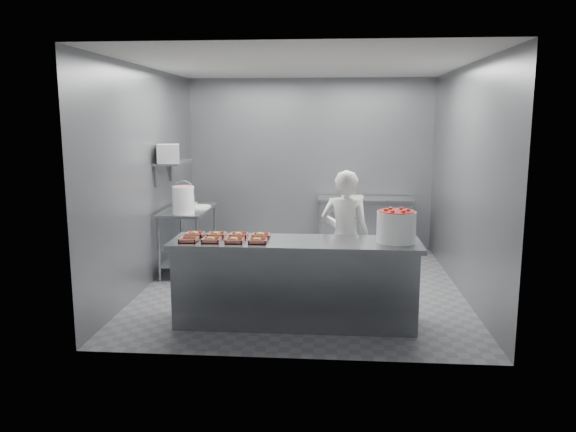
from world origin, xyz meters
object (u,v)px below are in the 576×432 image
at_px(service_counter, 295,282).
at_px(tray_6, 239,235).
at_px(tray_4, 195,234).
at_px(prep_table, 188,230).
at_px(tray_0, 189,240).
at_px(tray_5, 217,234).
at_px(strawberry_tub, 396,226).
at_px(glaze_bucket, 183,199).
at_px(tray_2, 234,240).
at_px(tray_3, 258,241).
at_px(tray_1, 211,240).
at_px(worker, 345,239).
at_px(appliance, 168,154).
at_px(back_counter, 365,225).
at_px(tray_7, 261,235).

distance_m(service_counter, tray_6, 0.79).
bearing_deg(tray_4, prep_table, 106.94).
distance_m(tray_0, tray_5, 0.36).
height_order(strawberry_tub, glaze_bucket, glaze_bucket).
bearing_deg(tray_6, tray_2, -90.00).
bearing_deg(tray_3, tray_1, 180.00).
xyz_separation_m(tray_3, worker, (0.91, 0.76, -0.13)).
distance_m(tray_3, strawberry_tub, 1.43).
height_order(worker, appliance, appliance).
relative_size(tray_2, glaze_bucket, 0.42).
relative_size(back_counter, glaze_bucket, 3.37).
bearing_deg(appliance, tray_0, -83.80).
bearing_deg(tray_3, prep_table, 121.43).
height_order(service_counter, tray_2, tray_2).
relative_size(prep_table, worker, 0.76).
bearing_deg(worker, back_counter, -81.96).
relative_size(tray_7, appliance, 0.56).
distance_m(tray_2, tray_7, 0.36).
bearing_deg(tray_7, strawberry_tub, -4.93).
xyz_separation_m(back_counter, tray_2, (-1.52, -3.38, 0.47)).
bearing_deg(tray_2, strawberry_tub, 5.02).
relative_size(prep_table, strawberry_tub, 3.02).
relative_size(tray_1, tray_5, 1.00).
bearing_deg(tray_3, tray_2, 180.00).
relative_size(worker, strawberry_tub, 3.98).
height_order(tray_4, strawberry_tub, strawberry_tub).
bearing_deg(tray_6, tray_7, 0.00).
relative_size(tray_7, worker, 0.12).
xyz_separation_m(service_counter, tray_4, (-1.10, 0.13, 0.47)).
relative_size(tray_6, worker, 0.12).
height_order(tray_2, tray_4, same).
distance_m(prep_table, tray_0, 2.18).
xyz_separation_m(service_counter, tray_3, (-0.38, -0.13, 0.47)).
bearing_deg(tray_6, prep_table, 119.63).
xyz_separation_m(prep_table, tray_4, (0.55, -1.82, 0.33)).
bearing_deg(tray_1, back_counter, 62.56).
bearing_deg(tray_7, tray_4, 180.00).
height_order(service_counter, prep_table, same).
height_order(tray_6, tray_7, same).
xyz_separation_m(tray_4, strawberry_tub, (2.13, -0.12, 0.15)).
bearing_deg(tray_0, tray_5, 48.43).
distance_m(tray_6, strawberry_tub, 1.67).
relative_size(tray_3, worker, 0.12).
distance_m(prep_table, tray_1, 2.25).
xyz_separation_m(tray_2, glaze_bucket, (-0.98, 1.68, 0.17)).
distance_m(tray_4, worker, 1.71).
bearing_deg(glaze_bucket, tray_2, -59.74).
distance_m(tray_3, tray_4, 0.77).
bearing_deg(tray_7, tray_3, -90.00).
bearing_deg(tray_6, worker, 23.15).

